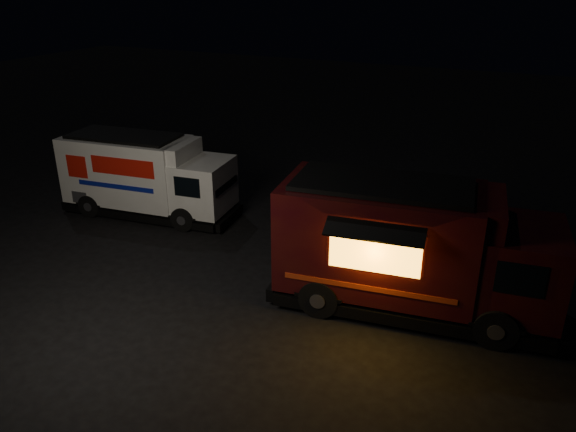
# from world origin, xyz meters

# --- Properties ---
(ground) EXTENTS (80.00, 80.00, 0.00)m
(ground) POSITION_xyz_m (0.00, 0.00, 0.00)
(ground) COLOR black
(ground) RESTS_ON ground
(white_truck) EXTENTS (6.26, 2.78, 2.75)m
(white_truck) POSITION_xyz_m (-4.24, 3.10, 1.37)
(white_truck) COLOR white
(white_truck) RESTS_ON ground
(red_truck) EXTENTS (7.18, 3.41, 3.22)m
(red_truck) POSITION_xyz_m (5.36, 1.14, 1.61)
(red_truck) COLOR #380E0A
(red_truck) RESTS_ON ground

